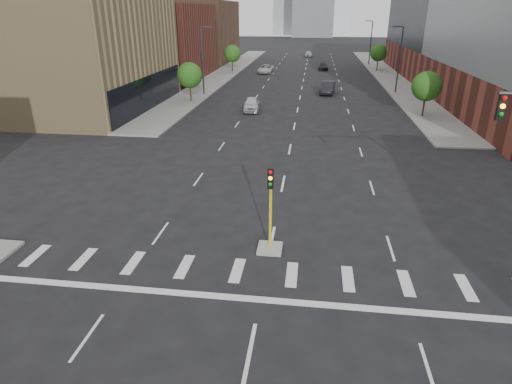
% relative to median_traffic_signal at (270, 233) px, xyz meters
% --- Properties ---
extents(sidewalk_left_far, '(5.00, 92.00, 0.15)m').
position_rel_median_traffic_signal_xyz_m(sidewalk_left_far, '(-15.00, 65.03, -0.90)').
color(sidewalk_left_far, gray).
rests_on(sidewalk_left_far, ground).
extents(sidewalk_right_far, '(5.00, 92.00, 0.15)m').
position_rel_median_traffic_signal_xyz_m(sidewalk_right_far, '(15.00, 65.03, -0.90)').
color(sidewalk_right_far, gray).
rests_on(sidewalk_right_far, ground).
extents(building_left_mid, '(20.00, 24.00, 14.00)m').
position_rel_median_traffic_signal_xyz_m(building_left_mid, '(-27.50, 31.03, 6.03)').
color(building_left_mid, tan).
rests_on(building_left_mid, ground).
extents(building_left_far_a, '(20.00, 22.00, 12.00)m').
position_rel_median_traffic_signal_xyz_m(building_left_far_a, '(-27.50, 57.03, 5.03)').
color(building_left_far_a, brown).
rests_on(building_left_far_a, ground).
extents(building_left_far_b, '(20.00, 24.00, 13.00)m').
position_rel_median_traffic_signal_xyz_m(building_left_far_b, '(-27.50, 83.03, 5.53)').
color(building_left_far_b, brown).
rests_on(building_left_far_b, ground).
extents(median_traffic_signal, '(1.20, 1.20, 4.40)m').
position_rel_median_traffic_signal_xyz_m(median_traffic_signal, '(0.00, 0.00, 0.00)').
color(median_traffic_signal, '#999993').
rests_on(median_traffic_signal, ground).
extents(streetlight_right_a, '(1.60, 0.22, 9.07)m').
position_rel_median_traffic_signal_xyz_m(streetlight_right_a, '(13.41, 46.03, 4.04)').
color(streetlight_right_a, '#2D2D30').
rests_on(streetlight_right_a, ground).
extents(streetlight_right_b, '(1.60, 0.22, 9.07)m').
position_rel_median_traffic_signal_xyz_m(streetlight_right_b, '(13.41, 81.03, 4.04)').
color(streetlight_right_b, '#2D2D30').
rests_on(streetlight_right_b, ground).
extents(streetlight_left, '(1.60, 0.22, 9.07)m').
position_rel_median_traffic_signal_xyz_m(streetlight_left, '(-13.41, 41.03, 4.04)').
color(streetlight_left, '#2D2D30').
rests_on(streetlight_left, ground).
extents(tree_left_near, '(3.20, 3.20, 4.85)m').
position_rel_median_traffic_signal_xyz_m(tree_left_near, '(-14.00, 36.03, 2.42)').
color(tree_left_near, '#382619').
rests_on(tree_left_near, ground).
extents(tree_left_far, '(3.20, 3.20, 4.85)m').
position_rel_median_traffic_signal_xyz_m(tree_left_far, '(-14.00, 66.03, 2.42)').
color(tree_left_far, '#382619').
rests_on(tree_left_far, ground).
extents(tree_right_near, '(3.20, 3.20, 4.85)m').
position_rel_median_traffic_signal_xyz_m(tree_right_near, '(14.00, 31.03, 2.42)').
color(tree_right_near, '#382619').
rests_on(tree_right_near, ground).
extents(tree_right_far, '(3.20, 3.20, 4.85)m').
position_rel_median_traffic_signal_xyz_m(tree_right_far, '(14.00, 71.03, 2.42)').
color(tree_right_far, '#382619').
rests_on(tree_right_far, ground).
extents(car_near_left, '(2.23, 4.81, 1.59)m').
position_rel_median_traffic_signal_xyz_m(car_near_left, '(-5.41, 31.74, -0.18)').
color(car_near_left, silver).
rests_on(car_near_left, ground).
extents(car_mid_right, '(2.39, 5.35, 1.71)m').
position_rel_median_traffic_signal_xyz_m(car_mid_right, '(3.76, 44.34, -0.12)').
color(car_mid_right, black).
rests_on(car_mid_right, ground).
extents(car_far_left, '(2.78, 5.61, 1.53)m').
position_rel_median_traffic_signal_xyz_m(car_far_left, '(-7.41, 65.24, -0.21)').
color(car_far_left, '#B7B7B7').
rests_on(car_far_left, ground).
extents(car_deep_right, '(1.90, 4.67, 1.35)m').
position_rel_median_traffic_signal_xyz_m(car_deep_right, '(3.49, 71.32, -0.30)').
color(car_deep_right, '#232328').
rests_on(car_deep_right, ground).
extents(car_distant, '(1.83, 4.35, 1.47)m').
position_rel_median_traffic_signal_xyz_m(car_distant, '(0.10, 97.53, -0.24)').
color(car_distant, silver).
rests_on(car_distant, ground).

